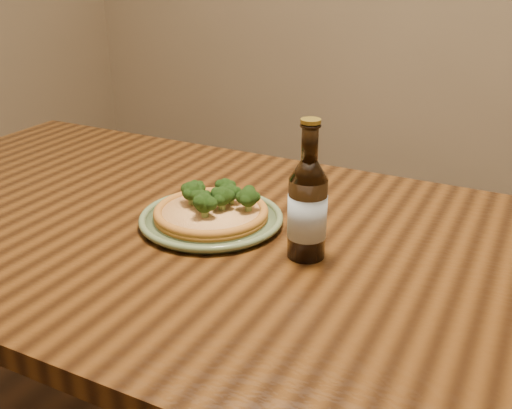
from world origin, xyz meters
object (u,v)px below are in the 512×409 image
at_px(table, 189,264).
at_px(beer_bottle, 307,208).
at_px(pizza, 212,210).
at_px(plate, 211,219).

relative_size(table, beer_bottle, 6.40).
bearing_deg(pizza, plate, -98.26).
height_order(table, pizza, pizza).
distance_m(plate, pizza, 0.02).
height_order(table, beer_bottle, beer_bottle).
bearing_deg(table, pizza, 30.17).
distance_m(table, pizza, 0.13).
height_order(plate, beer_bottle, beer_bottle).
distance_m(pizza, beer_bottle, 0.23).
xyz_separation_m(table, pizza, (0.04, 0.03, 0.12)).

